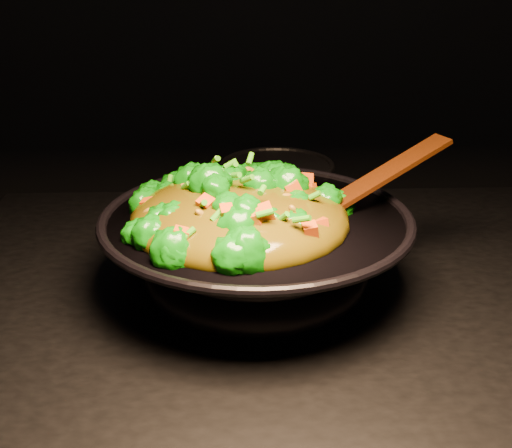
{
  "coord_description": "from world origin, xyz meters",
  "views": [
    {
      "loc": [
        -0.1,
        -0.9,
        1.39
      ],
      "look_at": [
        -0.07,
        -0.0,
        1.01
      ],
      "focal_mm": 45.0,
      "sensor_mm": 36.0,
      "label": 1
    }
  ],
  "objects": [
    {
      "name": "stir_fry",
      "position": [
        -0.09,
        -0.03,
        1.08
      ],
      "size": [
        0.33,
        0.33,
        0.11
      ],
      "primitive_type": null,
      "rotation": [
        0.0,
        0.0,
        0.04
      ],
      "color": "#0E7808",
      "rests_on": "wok"
    },
    {
      "name": "back_pot",
      "position": [
        -0.02,
        0.27,
        0.96
      ],
      "size": [
        0.24,
        0.24,
        0.12
      ],
      "primitive_type": "cylinder",
      "rotation": [
        0.0,
        0.0,
        -0.15
      ],
      "color": "black",
      "rests_on": "stovetop"
    },
    {
      "name": "spatula",
      "position": [
        0.12,
        0.02,
        1.07
      ],
      "size": [
        0.25,
        0.13,
        0.11
      ],
      "primitive_type": "cube",
      "rotation": [
        0.0,
        -0.38,
        0.4
      ],
      "color": "#320D04",
      "rests_on": "wok"
    },
    {
      "name": "wok",
      "position": [
        -0.07,
        -0.01,
        0.96
      ],
      "size": [
        0.52,
        0.52,
        0.13
      ],
      "primitive_type": null,
      "rotation": [
        0.0,
        0.0,
        -0.17
      ],
      "color": "black",
      "rests_on": "stovetop"
    }
  ]
}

